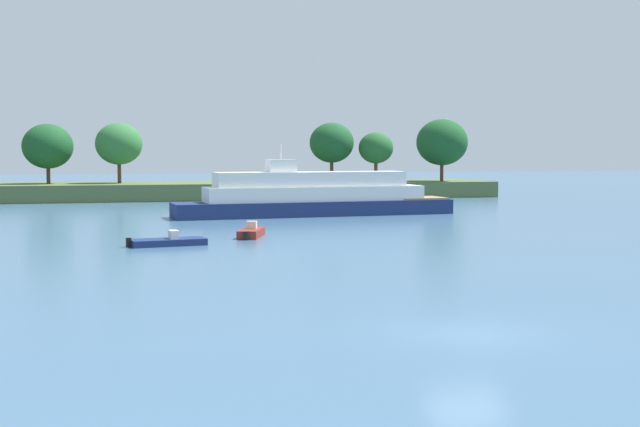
# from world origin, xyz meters

# --- Properties ---
(ground_plane) EXTENTS (400.00, 400.00, 0.00)m
(ground_plane) POSITION_xyz_m (0.00, 0.00, 0.00)
(ground_plane) COLOR #3D607F
(treeline_island) EXTENTS (86.17, 13.30, 9.87)m
(treeline_island) POSITION_xyz_m (-7.77, 77.92, 3.00)
(treeline_island) COLOR #4C6038
(treeline_island) RESTS_ON ground
(small_motorboat) EXTENTS (2.41, 4.01, 1.04)m
(small_motorboat) POSITION_xyz_m (-1.84, 30.87, 0.30)
(small_motorboat) COLOR maroon
(small_motorboat) RESTS_ON ground
(fishing_skiff) EXTENTS (4.85, 2.44, 0.91)m
(fishing_skiff) POSITION_xyz_m (-7.52, 27.09, 0.23)
(fishing_skiff) COLOR navy
(fishing_skiff) RESTS_ON ground
(white_riverboat) EXTENTS (25.60, 6.23, 6.41)m
(white_riverboat) POSITION_xyz_m (6.65, 48.16, 1.69)
(white_riverboat) COLOR navy
(white_riverboat) RESTS_ON ground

